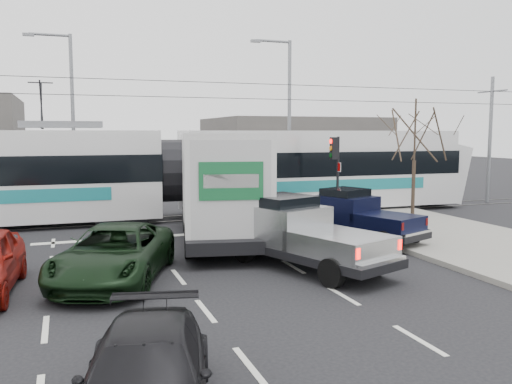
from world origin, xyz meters
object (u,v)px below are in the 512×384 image
object	(u,v)px
silver_pickup	(298,232)
street_lamp_far	(69,110)
box_truck	(222,190)
navy_pickup	(358,216)
dark_car	(146,379)
bare_tree	(415,136)
tram	(169,173)
green_car	(114,254)
traffic_signal	(335,160)
street_lamp_near	(286,111)

from	to	relation	value
silver_pickup	street_lamp_far	bearing A→B (deg)	90.44
silver_pickup	box_truck	world-z (taller)	box_truck
street_lamp_far	navy_pickup	xyz separation A→B (m)	(9.58, -13.33, -4.19)
street_lamp_far	dark_car	bearing A→B (deg)	-88.53
silver_pickup	dark_car	world-z (taller)	silver_pickup
bare_tree	navy_pickup	distance (m)	3.62
tram	green_car	size ratio (longest dim) A/B	5.54
traffic_signal	silver_pickup	bearing A→B (deg)	-125.44
box_truck	green_car	xyz separation A→B (m)	(-4.02, -3.74, -1.20)
box_truck	green_car	bearing A→B (deg)	-125.92
street_lamp_near	box_truck	bearing A→B (deg)	-123.43
box_truck	navy_pickup	xyz separation A→B (m)	(4.73, -1.25, -1.00)
tram	dark_car	size ratio (longest dim) A/B	6.82
bare_tree	silver_pickup	distance (m)	6.85
traffic_signal	dark_car	world-z (taller)	traffic_signal
traffic_signal	box_truck	xyz separation A→B (m)	(-5.81, -2.58, -0.81)
street_lamp_near	tram	xyz separation A→B (m)	(-7.38, -3.97, -2.99)
street_lamp_far	tram	distance (m)	7.84
green_car	street_lamp_far	bearing A→B (deg)	113.54
bare_tree	silver_pickup	world-z (taller)	bare_tree
bare_tree	traffic_signal	size ratio (longest dim) A/B	1.39
silver_pickup	green_car	distance (m)	5.23
dark_car	box_truck	bearing A→B (deg)	81.90
bare_tree	navy_pickup	xyz separation A→B (m)	(-2.21, 0.17, -2.87)
traffic_signal	silver_pickup	xyz separation A→B (m)	(-4.62, -6.49, -1.73)
silver_pickup	green_car	bearing A→B (deg)	157.83
bare_tree	green_car	size ratio (longest dim) A/B	0.95
street_lamp_far	dark_car	world-z (taller)	street_lamp_far
street_lamp_far	silver_pickup	xyz separation A→B (m)	(6.04, -15.99, -4.10)
traffic_signal	navy_pickup	size ratio (longest dim) A/B	0.76
traffic_signal	street_lamp_near	size ratio (longest dim) A/B	0.40
traffic_signal	silver_pickup	world-z (taller)	traffic_signal
street_lamp_near	street_lamp_far	xyz separation A→B (m)	(-11.50, 2.00, 0.00)
street_lamp_far	box_truck	world-z (taller)	street_lamp_far
street_lamp_far	tram	world-z (taller)	street_lamp_far
dark_car	navy_pickup	bearing A→B (deg)	60.56
navy_pickup	street_lamp_far	bearing A→B (deg)	103.59
street_lamp_far	navy_pickup	bearing A→B (deg)	-54.30
bare_tree	dark_car	size ratio (longest dim) A/B	1.16
box_truck	dark_car	bearing A→B (deg)	-99.66
bare_tree	street_lamp_near	size ratio (longest dim) A/B	0.56
tram	silver_pickup	bearing A→B (deg)	-78.51
tram	street_lamp_near	bearing A→B (deg)	28.86
dark_car	bare_tree	bearing A→B (deg)	53.78
traffic_signal	navy_pickup	world-z (taller)	traffic_signal
traffic_signal	street_lamp_near	xyz separation A→B (m)	(0.84, 7.50, 2.37)
street_lamp_near	green_car	distance (m)	18.00
tram	dark_car	distance (m)	17.68
street_lamp_far	green_car	distance (m)	16.43
street_lamp_near	street_lamp_far	bearing A→B (deg)	170.13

